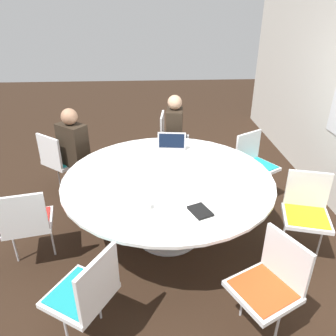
{
  "coord_description": "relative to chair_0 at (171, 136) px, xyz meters",
  "views": [
    {
      "loc": [
        2.95,
        -0.18,
        2.38
      ],
      "look_at": [
        0.0,
        0.0,
        0.86
      ],
      "focal_mm": 35.0,
      "sensor_mm": 36.0,
      "label": 1
    }
  ],
  "objects": [
    {
      "name": "chair_5",
      "position": [
        2.02,
        1.23,
        0.0
      ],
      "size": [
        0.52,
        0.54,
        0.87
      ],
      "rotation": [
        0.0,
        0.0,
        10.72
      ],
      "color": "white",
      "rests_on": "ground_plane"
    },
    {
      "name": "conference_table",
      "position": [
        1.7,
        -0.14,
        0.13
      ],
      "size": [
        2.16,
        2.16,
        0.76
      ],
      "color": "#B7B7BC",
      "rests_on": "ground_plane"
    },
    {
      "name": "person_1",
      "position": [
        0.77,
        -1.28,
        0.19
      ],
      "size": [
        0.4,
        0.42,
        1.22
      ],
      "rotation": [
        0.0,
        0.0,
        7.18
      ],
      "color": "#2D2319",
      "rests_on": "ground_plane"
    },
    {
      "name": "chair_2",
      "position": [
        2.05,
        -1.5,
        0.0
      ],
      "size": [
        0.5,
        0.52,
        0.87
      ],
      "rotation": [
        0.0,
        0.0,
        8.06
      ],
      "color": "white",
      "rests_on": "ground_plane"
    },
    {
      "name": "coffee_cup",
      "position": [
        2.27,
        -0.37,
        0.27
      ],
      "size": [
        0.08,
        0.08,
        0.08
      ],
      "color": "white",
      "rests_on": "conference_table"
    },
    {
      "name": "chair_4",
      "position": [
        2.92,
        0.54,
        0.0
      ],
      "size": [
        0.58,
        0.57,
        0.87
      ],
      "rotation": [
        0.0,
        0.0,
        9.89
      ],
      "color": "white",
      "rests_on": "ground_plane"
    },
    {
      "name": "chair_1",
      "position": [
        0.69,
        -1.51,
        0.0
      ],
      "size": [
        0.6,
        0.61,
        0.87
      ],
      "rotation": [
        0.0,
        0.0,
        7.18
      ],
      "color": "white",
      "rests_on": "ground_plane"
    },
    {
      "name": "chair_6",
      "position": [
        0.91,
        1.02,
        0.0
      ],
      "size": [
        0.59,
        0.59,
        0.87
      ],
      "rotation": [
        0.0,
        0.0,
        11.54
      ],
      "color": "white",
      "rests_on": "ground_plane"
    },
    {
      "name": "chair_0",
      "position": [
        0.0,
        0.0,
        0.0
      ],
      "size": [
        0.49,
        0.47,
        0.87
      ],
      "rotation": [
        0.0,
        0.0,
        6.16
      ],
      "color": "white",
      "rests_on": "ground_plane"
    },
    {
      "name": "spiral_notebook",
      "position": [
        2.35,
        0.09,
        0.24
      ],
      "size": [
        0.25,
        0.22,
        0.02
      ],
      "color": "black",
      "rests_on": "conference_table"
    },
    {
      "name": "person_0",
      "position": [
        0.25,
        0.05,
        0.19
      ],
      "size": [
        0.38,
        0.29,
        1.22
      ],
      "rotation": [
        0.0,
        0.0,
        6.16
      ],
      "color": "#2D2319",
      "rests_on": "ground_plane"
    },
    {
      "name": "chair_3",
      "position": [
        2.94,
        -0.81,
        0.0
      ],
      "size": [
        0.59,
        0.59,
        0.87
      ],
      "rotation": [
        0.0,
        0.0,
        8.89
      ],
      "color": "white",
      "rests_on": "ground_plane"
    },
    {
      "name": "ground_plane",
      "position": [
        1.7,
        -0.14,
        -0.52
      ],
      "size": [
        16.0,
        16.0,
        0.0
      ],
      "primitive_type": "plane",
      "color": "black"
    },
    {
      "name": "laptop",
      "position": [
        1.07,
        -0.07,
        0.29
      ],
      "size": [
        0.27,
        0.36,
        0.21
      ],
      "rotation": [
        0.0,
        0.0,
        1.45
      ],
      "color": "silver",
      "rests_on": "conference_table"
    }
  ]
}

